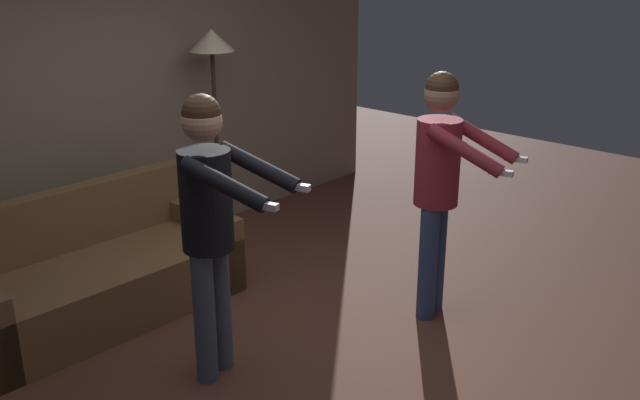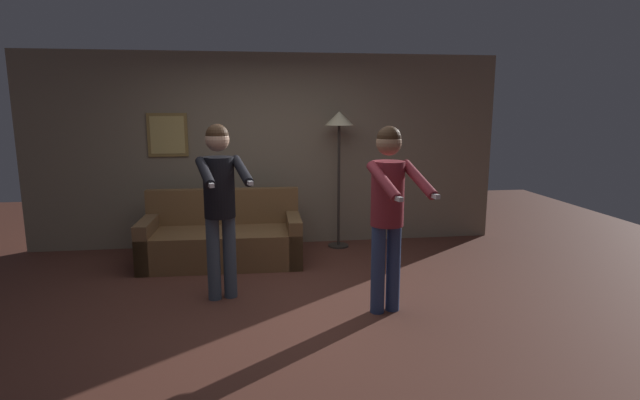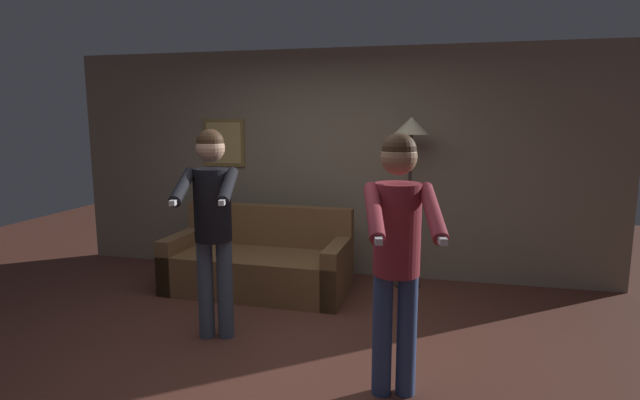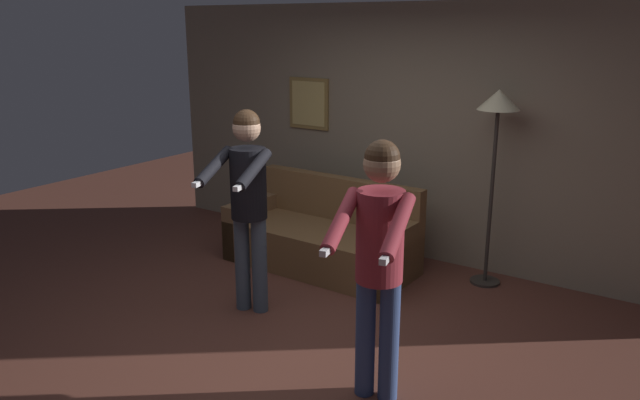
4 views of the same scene
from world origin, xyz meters
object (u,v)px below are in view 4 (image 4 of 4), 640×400
(couch, at_px, (323,240))
(torchiere_lamp, at_px, (497,119))
(person_standing_left, at_px, (248,192))
(person_standing_right, at_px, (379,248))

(couch, xyz_separation_m, torchiere_lamp, (1.53, 0.50, 1.29))
(couch, height_order, person_standing_left, person_standing_left)
(couch, height_order, torchiere_lamp, torchiere_lamp)
(person_standing_left, height_order, person_standing_right, person_standing_left)
(person_standing_right, bearing_deg, couch, 132.16)
(couch, xyz_separation_m, person_standing_right, (1.58, -1.75, 0.77))
(couch, distance_m, person_standing_right, 2.48)
(couch, distance_m, person_standing_left, 1.43)
(person_standing_right, bearing_deg, person_standing_left, 160.30)
(person_standing_left, bearing_deg, couch, 92.86)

